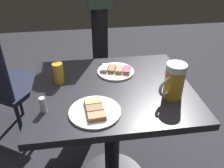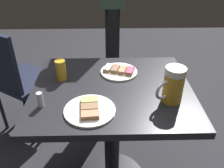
# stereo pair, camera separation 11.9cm
# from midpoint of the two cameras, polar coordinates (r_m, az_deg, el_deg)

# --- Properties ---
(cafe_table) EXTENTS (0.80, 0.67, 0.75)m
(cafe_table) POSITION_cam_midpoint_polar(r_m,az_deg,el_deg) (1.30, 2.64, -7.02)
(cafe_table) COLOR black
(cafe_table) RESTS_ON ground_plane
(plate_near) EXTENTS (0.23, 0.23, 0.03)m
(plate_near) POSITION_cam_midpoint_polar(r_m,az_deg,el_deg) (1.04, -2.10, -6.24)
(plate_near) COLOR white
(plate_near) RESTS_ON cafe_table
(plate_far) EXTENTS (0.21, 0.21, 0.03)m
(plate_far) POSITION_cam_midpoint_polar(r_m,az_deg,el_deg) (1.33, 4.24, 3.06)
(plate_far) COLOR white
(plate_far) RESTS_ON cafe_table
(beer_mug) EXTENTS (0.14, 0.11, 0.17)m
(beer_mug) POSITION_cam_midpoint_polar(r_m,az_deg,el_deg) (1.11, 17.38, -0.37)
(beer_mug) COLOR gold
(beer_mug) RESTS_ON cafe_table
(beer_glass_small) EXTENTS (0.05, 0.05, 0.11)m
(beer_glass_small) POSITION_cam_midpoint_polar(r_m,az_deg,el_deg) (1.26, -9.51, 3.22)
(beer_glass_small) COLOR gold
(beer_glass_small) RESTS_ON cafe_table
(salt_shaker) EXTENTS (0.03, 0.03, 0.07)m
(salt_shaker) POSITION_cam_midpoint_polar(r_m,az_deg,el_deg) (1.08, -13.86, -3.79)
(salt_shaker) COLOR silver
(salt_shaker) RESTS_ON cafe_table
(cafe_chair) EXTENTS (0.52, 0.52, 0.89)m
(cafe_chair) POSITION_cam_midpoint_polar(r_m,az_deg,el_deg) (1.87, -20.31, 1.57)
(cafe_chair) COLOR #1E2338
(cafe_chair) RESTS_ON ground_plane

